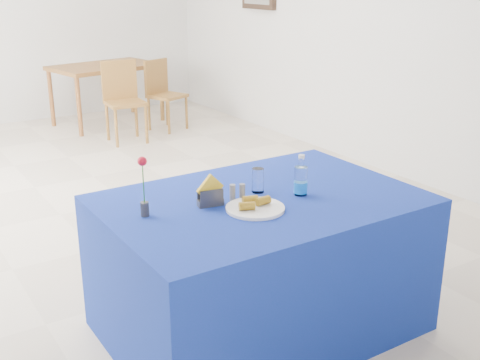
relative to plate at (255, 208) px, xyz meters
name	(u,v)px	position (x,y,z in m)	size (l,w,h in m)	color
floor	(125,201)	(0.24, 2.33, -0.77)	(7.00, 7.00, 0.00)	beige
plate	(255,208)	(0.00, 0.00, 0.00)	(0.29, 0.29, 0.01)	white
drinking_glass	(258,180)	(0.15, 0.20, 0.06)	(0.06, 0.06, 0.13)	white
salt_shaker	(233,193)	(-0.03, 0.17, 0.04)	(0.03, 0.03, 0.09)	slate
pepper_shaker	(242,192)	(0.02, 0.15, 0.04)	(0.03, 0.03, 0.09)	#5E5E62
blue_table	(261,264)	(0.12, 0.12, -0.39)	(1.60, 1.10, 0.76)	navy
water_bottle	(301,182)	(0.32, 0.05, 0.06)	(0.07, 0.07, 0.21)	white
napkin_holder	(210,196)	(-0.16, 0.17, 0.04)	(0.15, 0.08, 0.16)	#3D3E43
rose_vase	(144,189)	(-0.48, 0.22, 0.13)	(0.04, 0.04, 0.29)	#28292E
oak_table	(106,71)	(1.17, 5.11, -0.09)	(1.41, 1.05, 0.76)	brown
chair_bg_left	(123,95)	(1.02, 4.20, -0.24)	(0.44, 0.44, 0.91)	olive
chair_bg_right	(162,90)	(1.64, 4.46, -0.27)	(0.49, 0.49, 0.85)	olive
banana_pieces	(254,202)	(0.00, 0.01, 0.03)	(0.19, 0.13, 0.04)	gold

